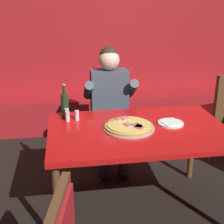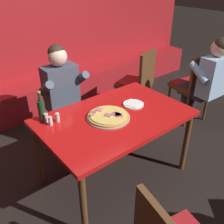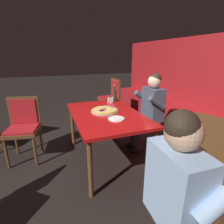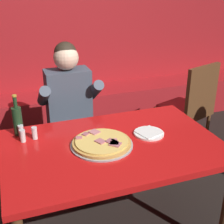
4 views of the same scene
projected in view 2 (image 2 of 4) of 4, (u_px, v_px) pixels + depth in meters
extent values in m
plane|color=black|center=(115.00, 174.00, 2.75)|extent=(24.00, 24.00, 0.00)
cube|color=#A3191E|center=(23.00, 47.00, 3.74)|extent=(6.80, 0.16, 1.90)
cube|color=#A3191E|center=(39.00, 97.00, 3.89)|extent=(6.46, 0.48, 0.46)
cylinder|color=brown|center=(84.00, 206.00, 1.95)|extent=(0.06, 0.06, 0.71)
cylinder|color=brown|center=(186.00, 143.00, 2.66)|extent=(0.06, 0.06, 0.71)
cylinder|color=brown|center=(39.00, 155.00, 2.49)|extent=(0.06, 0.06, 0.71)
cylinder|color=brown|center=(134.00, 113.00, 3.20)|extent=(0.06, 0.06, 0.71)
cube|color=red|center=(115.00, 117.00, 2.39)|extent=(1.42, 0.93, 0.04)
cylinder|color=#9E9EA3|center=(108.00, 117.00, 2.34)|extent=(0.41, 0.41, 0.01)
cylinder|color=#C69347|center=(108.00, 116.00, 2.33)|extent=(0.38, 0.38, 0.02)
cylinder|color=#E5BC5B|center=(108.00, 115.00, 2.32)|extent=(0.35, 0.35, 0.01)
cube|color=#B76670|center=(119.00, 115.00, 2.30)|extent=(0.09, 0.09, 0.01)
cube|color=#C6757A|center=(117.00, 113.00, 2.33)|extent=(0.04, 0.05, 0.01)
cube|color=#A85B66|center=(94.00, 112.00, 2.35)|extent=(0.06, 0.05, 0.01)
cube|color=#B76670|center=(108.00, 115.00, 2.30)|extent=(0.07, 0.08, 0.01)
cube|color=#A85B66|center=(115.00, 114.00, 2.32)|extent=(0.08, 0.08, 0.01)
cube|color=#A85B66|center=(118.00, 115.00, 2.31)|extent=(0.07, 0.07, 0.01)
cube|color=#C6757A|center=(99.00, 109.00, 2.39)|extent=(0.08, 0.08, 0.01)
cube|color=#B76670|center=(92.00, 115.00, 2.30)|extent=(0.05, 0.04, 0.01)
cylinder|color=white|center=(133.00, 104.00, 2.56)|extent=(0.21, 0.21, 0.01)
cube|color=white|center=(133.00, 103.00, 2.55)|extent=(0.19, 0.19, 0.01)
cylinder|color=#19381E|center=(42.00, 111.00, 2.25)|extent=(0.07, 0.07, 0.20)
cylinder|color=#19381E|center=(40.00, 97.00, 2.18)|extent=(0.03, 0.03, 0.08)
cylinder|color=#B29933|center=(39.00, 92.00, 2.16)|extent=(0.03, 0.03, 0.01)
cylinder|color=silver|center=(46.00, 118.00, 2.26)|extent=(0.04, 0.04, 0.07)
cylinder|color=#B23323|center=(46.00, 120.00, 2.27)|extent=(0.03, 0.03, 0.04)
cylinder|color=silver|center=(46.00, 114.00, 2.24)|extent=(0.04, 0.04, 0.01)
cylinder|color=silver|center=(58.00, 118.00, 2.27)|extent=(0.04, 0.04, 0.07)
cylinder|color=silver|center=(58.00, 119.00, 2.28)|extent=(0.03, 0.03, 0.04)
cylinder|color=silver|center=(57.00, 114.00, 2.25)|extent=(0.04, 0.04, 0.01)
cylinder|color=silver|center=(50.00, 122.00, 2.22)|extent=(0.04, 0.04, 0.07)
cylinder|color=#28231E|center=(51.00, 123.00, 2.22)|extent=(0.03, 0.03, 0.04)
cylinder|color=silver|center=(50.00, 118.00, 2.19)|extent=(0.04, 0.04, 0.01)
ellipsoid|color=black|center=(72.00, 154.00, 2.98)|extent=(0.11, 0.24, 0.09)
ellipsoid|color=black|center=(86.00, 147.00, 3.09)|extent=(0.11, 0.24, 0.09)
cylinder|color=#282833|center=(71.00, 141.00, 2.89)|extent=(0.11, 0.11, 0.43)
cylinder|color=#282833|center=(85.00, 135.00, 3.00)|extent=(0.11, 0.11, 0.43)
cube|color=#282833|center=(72.00, 115.00, 2.87)|extent=(0.34, 0.40, 0.12)
cube|color=#424C5B|center=(61.00, 88.00, 2.87)|extent=(0.38, 0.22, 0.52)
cylinder|color=#424C5B|center=(46.00, 88.00, 2.66)|extent=(0.09, 0.30, 0.25)
cylinder|color=#424C5B|center=(80.00, 79.00, 2.90)|extent=(0.09, 0.30, 0.25)
sphere|color=beige|center=(57.00, 57.00, 2.69)|extent=(0.21, 0.21, 0.21)
sphere|color=#2D2319|center=(56.00, 53.00, 2.68)|extent=(0.19, 0.19, 0.19)
cylinder|color=brown|center=(128.00, 92.00, 4.07)|extent=(0.04, 0.04, 0.45)
cylinder|color=brown|center=(116.00, 101.00, 3.80)|extent=(0.04, 0.04, 0.45)
cylinder|color=brown|center=(150.00, 97.00, 3.90)|extent=(0.04, 0.04, 0.45)
cylinder|color=brown|center=(139.00, 107.00, 3.62)|extent=(0.04, 0.04, 0.45)
cube|color=brown|center=(134.00, 84.00, 3.72)|extent=(0.56, 0.56, 0.05)
cube|color=#A3191E|center=(134.00, 82.00, 3.70)|extent=(0.51, 0.51, 0.03)
cube|color=brown|center=(147.00, 69.00, 3.49)|extent=(0.43, 0.18, 0.50)
cube|color=#A3191E|center=(146.00, 69.00, 3.50)|extent=(0.35, 0.14, 0.42)
cylinder|color=brown|center=(187.00, 95.00, 3.92)|extent=(0.04, 0.04, 0.48)
cylinder|color=brown|center=(168.00, 101.00, 3.76)|extent=(0.04, 0.04, 0.48)
cylinder|color=brown|center=(206.00, 105.00, 3.63)|extent=(0.04, 0.04, 0.48)
cylinder|color=brown|center=(186.00, 112.00, 3.47)|extent=(0.04, 0.04, 0.48)
cube|color=brown|center=(190.00, 87.00, 3.56)|extent=(0.51, 0.51, 0.05)
cube|color=#A3191E|center=(190.00, 84.00, 3.54)|extent=(0.47, 0.47, 0.03)
cube|color=brown|center=(204.00, 74.00, 3.28)|extent=(0.44, 0.12, 0.48)
cube|color=#A3191E|center=(202.00, 73.00, 3.30)|extent=(0.36, 0.09, 0.40)
ellipsoid|color=black|center=(190.00, 114.00, 3.79)|extent=(0.12, 0.25, 0.09)
ellipsoid|color=black|center=(182.00, 118.00, 3.69)|extent=(0.12, 0.25, 0.09)
cylinder|color=#282833|center=(192.00, 104.00, 3.70)|extent=(0.11, 0.11, 0.43)
cylinder|color=#282833|center=(183.00, 107.00, 3.60)|extent=(0.11, 0.11, 0.43)
cube|color=#282833|center=(197.00, 90.00, 3.44)|extent=(0.36, 0.42, 0.12)
cube|color=#9EBCE0|center=(214.00, 77.00, 3.16)|extent=(0.39, 0.24, 0.52)
cylinder|color=#9EBCE0|center=(219.00, 65.00, 3.29)|extent=(0.10, 0.30, 0.25)
cylinder|color=#9EBCE0|center=(199.00, 72.00, 3.07)|extent=(0.10, 0.30, 0.25)
sphere|color=#D6A884|center=(220.00, 48.00, 2.98)|extent=(0.21, 0.21, 0.21)
sphere|color=#2D2319|center=(222.00, 45.00, 2.95)|extent=(0.19, 0.19, 0.19)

